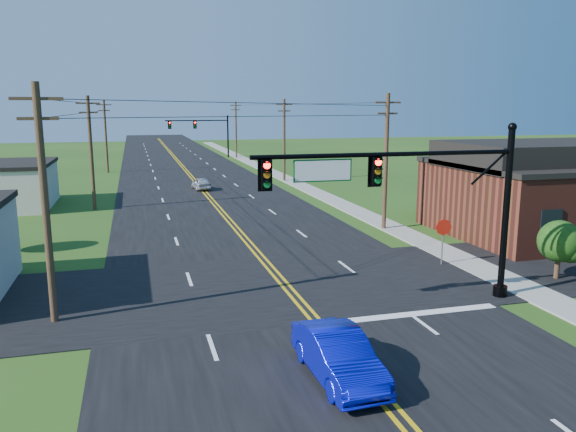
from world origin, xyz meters
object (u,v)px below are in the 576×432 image
object	(u,v)px
signal_mast_main	(411,193)
signal_mast_far	(201,130)
blue_car	(338,356)
stop_sign	(443,232)

from	to	relation	value
signal_mast_main	signal_mast_far	bearing A→B (deg)	89.92
signal_mast_far	blue_car	xyz separation A→B (m)	(-5.08, -77.24, -3.81)
signal_mast_main	stop_sign	bearing A→B (deg)	47.87
signal_mast_far	blue_car	size ratio (longest dim) A/B	2.45
signal_mast_main	blue_car	bearing A→B (deg)	-133.52
signal_mast_main	stop_sign	size ratio (longest dim) A/B	4.60
stop_sign	signal_mast_far	bearing A→B (deg)	100.64
signal_mast_main	signal_mast_far	distance (m)	72.00
blue_car	stop_sign	world-z (taller)	stop_sign
blue_car	stop_sign	bearing A→B (deg)	45.00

